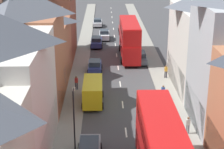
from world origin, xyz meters
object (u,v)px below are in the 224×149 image
Objects in this scene: double_decker_bus_lead at (129,39)px; car_far_grey at (95,66)px; car_near_blue at (140,57)px; pedestrian_mid_left at (188,124)px; car_parked_right_a at (96,42)px; pedestrian_far_right at (166,71)px; car_near_silver at (104,35)px; car_mid_black at (164,134)px; pedestrian_far_left at (76,82)px; car_mid_white at (98,23)px; street_lamp at (74,118)px; car_parked_right_b at (124,29)px; delivery_van at (93,91)px; pedestrian_mid_right at (163,92)px.

double_decker_bus_lead is 2.64× the size of car_far_grey.
car_near_blue is 2.85× the size of pedestrian_mid_left.
car_parked_right_a is (-6.20, 8.57, 0.03)m from car_near_blue.
pedestrian_mid_left and pedestrian_far_right have the same top height.
car_near_blue is at bearing -69.76° from car_near_silver.
pedestrian_mid_left is (2.25, 1.22, 0.23)m from car_mid_black.
car_near_silver is at bearing 82.14° from pedestrian_far_left.
car_near_silver is 35.76m from car_mid_black.
street_lamp is at bearing -91.38° from car_mid_white.
car_parked_right_a is 1.03× the size of car_parked_right_b.
car_near_silver is 1.04× the size of car_far_grey.
pedestrian_far_left is (-8.16, -10.30, 0.23)m from car_near_blue.
pedestrian_far_right is at bearing -68.63° from car_near_blue.
car_near_silver is at bearing 101.80° from pedestrian_mid_left.
car_near_silver is 37.35m from street_lamp.
pedestrian_mid_left and pedestrian_far_left have the same top height.
car_near_silver reaches higher than car_mid_white.
car_near_blue is at bearing -75.39° from car_mid_white.
pedestrian_far_left is at bearing -93.28° from car_mid_white.
delivery_van is at bearing -90.00° from car_parked_right_a.
car_parked_right_a is at bearing 120.05° from pedestrian_far_right.
double_decker_bus_lead is 2.37× the size of car_parked_right_a.
pedestrian_far_right is at bearing -18.23° from car_far_grey.
car_parked_right_b is at bearing 94.13° from car_near_blue.
car_mid_white reaches higher than car_near_blue.
street_lamp is (-9.60, -2.99, 2.21)m from pedestrian_mid_left.
double_decker_bus_lead is at bearing 77.13° from street_lamp.
pedestrian_mid_left is (2.25, -20.91, 0.23)m from car_near_blue.
double_decker_bus_lead is 2.53× the size of car_near_silver.
pedestrian_mid_right is 6.90m from pedestrian_far_right.
car_parked_right_b is at bearing 77.29° from car_far_grey.
car_near_blue is 13.14m from pedestrian_far_left.
pedestrian_far_left is (-6.85, -12.84, -1.78)m from double_decker_bus_lead.
car_parked_right_b is at bearing 76.38° from pedestrian_far_left.
delivery_van is 4.04m from pedestrian_far_left.
street_lamp is (-8.56, -10.50, 2.21)m from pedestrian_mid_right.
car_parked_right_a is 15.22m from car_mid_white.
car_parked_right_a is 23.19m from pedestrian_mid_right.
car_near_silver is at bearing 87.26° from delivery_van.
car_mid_white is (-6.20, 23.79, 0.00)m from car_near_blue.
delivery_van reaches higher than car_near_silver.
pedestrian_mid_left is at bearing -84.79° from car_parked_right_b.
car_far_grey is (-6.20, 18.39, -0.02)m from car_mid_black.
car_near_blue is 0.88× the size of delivery_van.
car_near_blue is at bearing 31.12° from car_far_grey.
pedestrian_mid_left is 1.00× the size of pedestrian_far_left.
pedestrian_far_left is at bearing -95.92° from car_parked_right_a.
car_near_blue is 0.83× the size of street_lamp.
pedestrian_mid_left is 1.00× the size of pedestrian_far_right.
pedestrian_mid_left is at bearing -91.41° from pedestrian_far_right.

